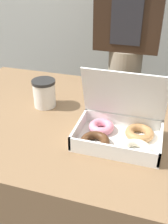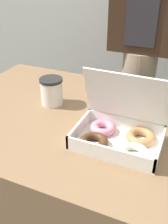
{
  "view_description": "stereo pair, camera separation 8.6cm",
  "coord_description": "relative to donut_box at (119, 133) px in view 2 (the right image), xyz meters",
  "views": [
    {
      "loc": [
        0.28,
        -0.85,
        1.29
      ],
      "look_at": [
        0.06,
        -0.13,
        0.85
      ],
      "focal_mm": 42.0,
      "sensor_mm": 36.0,
      "label": 1
    },
    {
      "loc": [
        0.36,
        -0.82,
        1.29
      ],
      "look_at": [
        0.06,
        -0.13,
        0.85
      ],
      "focal_mm": 42.0,
      "sensor_mm": 36.0,
      "label": 2
    }
  ],
  "objects": [
    {
      "name": "coffee_cup",
      "position": [
        -0.35,
        0.16,
        0.02
      ],
      "size": [
        0.1,
        0.1,
        0.12
      ],
      "color": "silver",
      "rests_on": "table"
    },
    {
      "name": "table",
      "position": [
        -0.18,
        0.11,
        -0.41
      ],
      "size": [
        1.2,
        0.81,
        0.74
      ],
      "color": "brown",
      "rests_on": "ground_plane"
    },
    {
      "name": "person_customer",
      "position": [
        -0.09,
        0.69,
        0.2
      ],
      "size": [
        0.34,
        0.24,
        1.66
      ],
      "color": "gray",
      "rests_on": "ground_plane"
    },
    {
      "name": "donut_box",
      "position": [
        0.0,
        0.0,
        0.0
      ],
      "size": [
        0.29,
        0.23,
        0.24
      ],
      "color": "white",
      "rests_on": "table"
    }
  ]
}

